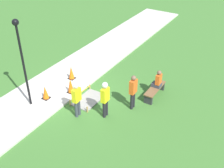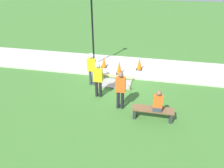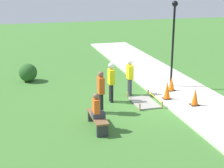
{
  "view_description": "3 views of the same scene",
  "coord_description": "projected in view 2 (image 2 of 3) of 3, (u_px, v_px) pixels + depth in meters",
  "views": [
    {
      "loc": [
        8.7,
        7.35,
        7.86
      ],
      "look_at": [
        -0.21,
        1.87,
        1.19
      ],
      "focal_mm": 45.0,
      "sensor_mm": 36.0,
      "label": 1
    },
    {
      "loc": [
        -1.77,
        10.43,
        5.48
      ],
      "look_at": [
        -0.11,
        2.26,
        0.87
      ],
      "focal_mm": 35.0,
      "sensor_mm": 36.0,
      "label": 2
    },
    {
      "loc": [
        -12.95,
        5.77,
        5.09
      ],
      "look_at": [
        -0.46,
        2.27,
        1.13
      ],
      "focal_mm": 55.0,
      "sensor_mm": 36.0,
      "label": 3
    }
  ],
  "objects": [
    {
      "name": "traffic_cone_sidewalk_edge",
      "position": [
        104.0,
        62.0,
        12.78
      ],
      "size": [
        0.34,
        0.34,
        0.66
      ],
      "color": "black",
      "rests_on": "sidewalk"
    },
    {
      "name": "ground_plane",
      "position": [
        118.0,
        78.0,
        11.91
      ],
      "size": [
        60.0,
        60.0,
        0.0
      ],
      "primitive_type": "plane",
      "color": "#3D702D"
    },
    {
      "name": "wet_concrete_patch",
      "position": [
        116.0,
        84.0,
        11.3
      ],
      "size": [
        1.62,
        1.03,
        0.31
      ],
      "color": "gray",
      "rests_on": "ground_plane"
    },
    {
      "name": "worker_supervisor",
      "position": [
        92.0,
        67.0,
        10.8
      ],
      "size": [
        0.4,
        0.25,
        1.71
      ],
      "color": "#383D47",
      "rests_on": "ground_plane"
    },
    {
      "name": "bystander_in_orange_shirt",
      "position": [
        120.0,
        89.0,
        8.99
      ],
      "size": [
        0.4,
        0.22,
        1.71
      ],
      "color": "black",
      "rests_on": "ground_plane"
    },
    {
      "name": "worker_assistant",
      "position": [
        98.0,
        77.0,
        9.79
      ],
      "size": [
        0.4,
        0.25,
        1.74
      ],
      "color": "black",
      "rests_on": "ground_plane"
    },
    {
      "name": "lamppost_near",
      "position": [
        92.0,
        20.0,
        12.04
      ],
      "size": [
        0.28,
        0.28,
        4.07
      ],
      "color": "black",
      "rests_on": "sidewalk"
    },
    {
      "name": "traffic_cone_far_patch",
      "position": [
        119.0,
        67.0,
        11.98
      ],
      "size": [
        0.34,
        0.34,
        0.78
      ],
      "color": "black",
      "rests_on": "sidewalk"
    },
    {
      "name": "person_seated_on_bench",
      "position": [
        158.0,
        102.0,
        8.33
      ],
      "size": [
        0.36,
        0.44,
        0.89
      ],
      "color": "#383D47",
      "rests_on": "park_bench"
    },
    {
      "name": "sidewalk",
      "position": [
        123.0,
        66.0,
        13.15
      ],
      "size": [
        28.0,
        2.95,
        0.1
      ],
      "color": "#BCB7AD",
      "rests_on": "ground_plane"
    },
    {
      "name": "park_bench",
      "position": [
        153.0,
        112.0,
        8.64
      ],
      "size": [
        1.62,
        0.44,
        0.48
      ],
      "color": "#2D2D33",
      "rests_on": "ground_plane"
    },
    {
      "name": "traffic_cone_near_patch",
      "position": [
        139.0,
        64.0,
        12.49
      ],
      "size": [
        0.34,
        0.34,
        0.72
      ],
      "color": "black",
      "rests_on": "sidewalk"
    }
  ]
}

